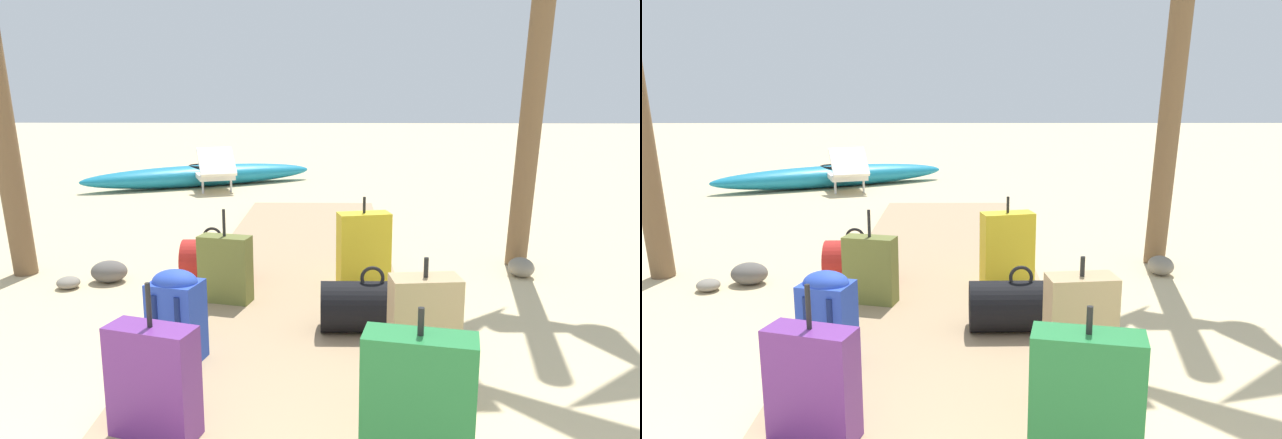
{
  "view_description": "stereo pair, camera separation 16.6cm",
  "coord_description": "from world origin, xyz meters",
  "views": [
    {
      "loc": [
        0.32,
        -1.11,
        1.67
      ],
      "look_at": [
        0.19,
        4.14,
        0.55
      ],
      "focal_mm": 33.35,
      "sensor_mm": 36.0,
      "label": 1
    },
    {
      "loc": [
        0.15,
        -1.11,
        1.67
      ],
      "look_at": [
        0.19,
        4.14,
        0.55
      ],
      "focal_mm": 33.35,
      "sensor_mm": 36.0,
      "label": 2
    }
  ],
  "objects": [
    {
      "name": "rock_left_mid",
      "position": [
        -1.71,
        3.98,
        0.1
      ],
      "size": [
        0.36,
        0.33,
        0.19
      ],
      "primitive_type": "ellipsoid",
      "rotation": [
        0.0,
        0.0,
        2.99
      ],
      "color": "#5B5651",
      "rests_on": "ground"
    },
    {
      "name": "ground_plane",
      "position": [
        0.0,
        3.01,
        0.0
      ],
      "size": [
        60.0,
        60.0,
        0.0
      ],
      "primitive_type": "plane",
      "color": "#D1BA8C"
    },
    {
      "name": "suitcase_olive",
      "position": [
        -0.52,
        3.28,
        0.34
      ],
      "size": [
        0.43,
        0.26,
        0.73
      ],
      "color": "olive",
      "rests_on": "boardwalk"
    },
    {
      "name": "backpack_blue",
      "position": [
        -0.63,
        2.23,
        0.38
      ],
      "size": [
        0.34,
        0.3,
        0.57
      ],
      "color": "#2847B7",
      "rests_on": "boardwalk"
    },
    {
      "name": "suitcase_yellow",
      "position": [
        0.56,
        3.69,
        0.39
      ],
      "size": [
        0.46,
        0.29,
        0.76
      ],
      "color": "gold",
      "rests_on": "boardwalk"
    },
    {
      "name": "rock_right_near",
      "position": [
        2.05,
        4.23,
        0.09
      ],
      "size": [
        0.3,
        0.32,
        0.18
      ],
      "primitive_type": "ellipsoid",
      "rotation": [
        0.0,
        0.0,
        1.92
      ],
      "color": "gray",
      "rests_on": "ground"
    },
    {
      "name": "kayak",
      "position": [
        -2.11,
        9.63,
        0.19
      ],
      "size": [
        4.07,
        2.54,
        0.39
      ],
      "color": "teal",
      "rests_on": "ground"
    },
    {
      "name": "duffel_bag_red",
      "position": [
        -0.72,
        3.79,
        0.26
      ],
      "size": [
        0.53,
        0.38,
        0.47
      ],
      "color": "red",
      "rests_on": "boardwalk"
    },
    {
      "name": "lounge_chair",
      "position": [
        -1.83,
        9.27,
        0.33
      ],
      "size": [
        1.09,
        1.67,
        0.76
      ],
      "color": "white",
      "rests_on": "ground"
    },
    {
      "name": "suitcase_purple",
      "position": [
        -0.52,
        1.43,
        0.35
      ],
      "size": [
        0.45,
        0.29,
        0.75
      ],
      "color": "#6B2D84",
      "rests_on": "boardwalk"
    },
    {
      "name": "suitcase_green",
      "position": [
        0.64,
        0.96,
        0.44
      ],
      "size": [
        0.45,
        0.26,
        0.82
      ],
      "color": "#237538",
      "rests_on": "boardwalk"
    },
    {
      "name": "suitcase_tan",
      "position": [
        0.78,
        1.76,
        0.42
      ],
      "size": [
        0.37,
        0.22,
        0.79
      ],
      "color": "tan",
      "rests_on": "boardwalk"
    },
    {
      "name": "rock_left_far",
      "position": [
        -2.0,
        3.79,
        0.05
      ],
      "size": [
        0.28,
        0.29,
        0.1
      ],
      "primitive_type": "ellipsoid",
      "rotation": [
        0.0,
        0.0,
        0.7
      ],
      "color": "gray",
      "rests_on": "ground"
    },
    {
      "name": "duffel_bag_black",
      "position": [
        0.57,
        2.71,
        0.25
      ],
      "size": [
        0.7,
        0.36,
        0.46
      ],
      "color": "black",
      "rests_on": "boardwalk"
    },
    {
      "name": "boardwalk",
      "position": [
        0.0,
        3.77,
        0.04
      ],
      "size": [
        1.73,
        7.53,
        0.08
      ],
      "primitive_type": "cube",
      "color": "tan",
      "rests_on": "ground"
    }
  ]
}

